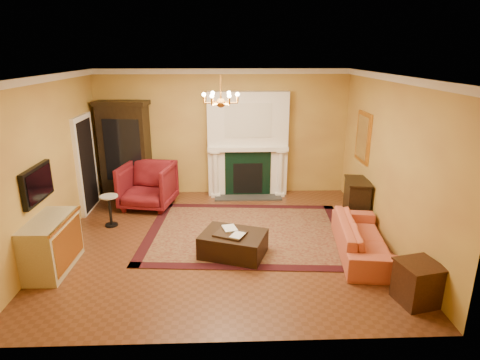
{
  "coord_description": "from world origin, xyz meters",
  "views": [
    {
      "loc": [
        0.07,
        -6.79,
        3.37
      ],
      "look_at": [
        0.33,
        0.3,
        1.09
      ],
      "focal_mm": 30.0,
      "sensor_mm": 36.0,
      "label": 1
    }
  ],
  "objects_px": {
    "coral_sofa": "(363,233)",
    "console_table": "(356,201)",
    "wingback_armchair": "(148,183)",
    "end_table": "(417,284)",
    "china_cabinet": "(126,152)",
    "pedestal_table": "(110,208)",
    "commode": "(51,245)",
    "leather_ottoman": "(233,244)"
  },
  "relations": [
    {
      "from": "coral_sofa",
      "to": "console_table",
      "type": "xyz_separation_m",
      "value": [
        0.36,
        1.5,
        0.02
      ]
    },
    {
      "from": "wingback_armchair",
      "to": "end_table",
      "type": "distance_m",
      "value": 5.82
    },
    {
      "from": "china_cabinet",
      "to": "end_table",
      "type": "bearing_deg",
      "value": -34.66
    },
    {
      "from": "pedestal_table",
      "to": "end_table",
      "type": "height_order",
      "value": "pedestal_table"
    },
    {
      "from": "commode",
      "to": "end_table",
      "type": "relative_size",
      "value": 2.0
    },
    {
      "from": "china_cabinet",
      "to": "coral_sofa",
      "type": "height_order",
      "value": "china_cabinet"
    },
    {
      "from": "china_cabinet",
      "to": "coral_sofa",
      "type": "relative_size",
      "value": 1.09
    },
    {
      "from": "pedestal_table",
      "to": "commode",
      "type": "relative_size",
      "value": 0.56
    },
    {
      "from": "console_table",
      "to": "coral_sofa",
      "type": "bearing_deg",
      "value": -95.04
    },
    {
      "from": "china_cabinet",
      "to": "wingback_armchair",
      "type": "xyz_separation_m",
      "value": [
        0.61,
        -0.71,
        -0.54
      ]
    },
    {
      "from": "leather_ottoman",
      "to": "pedestal_table",
      "type": "bearing_deg",
      "value": 171.34
    },
    {
      "from": "wingback_armchair",
      "to": "coral_sofa",
      "type": "height_order",
      "value": "wingback_armchair"
    },
    {
      "from": "coral_sofa",
      "to": "console_table",
      "type": "bearing_deg",
      "value": -5.96
    },
    {
      "from": "commode",
      "to": "end_table",
      "type": "distance_m",
      "value": 5.56
    },
    {
      "from": "commode",
      "to": "leather_ottoman",
      "type": "distance_m",
      "value": 2.95
    },
    {
      "from": "coral_sofa",
      "to": "console_table",
      "type": "relative_size",
      "value": 2.45
    },
    {
      "from": "coral_sofa",
      "to": "pedestal_table",
      "type": "bearing_deg",
      "value": 81.53
    },
    {
      "from": "wingback_armchair",
      "to": "end_table",
      "type": "height_order",
      "value": "wingback_armchair"
    },
    {
      "from": "coral_sofa",
      "to": "end_table",
      "type": "xyz_separation_m",
      "value": [
        0.3,
        -1.44,
        -0.11
      ]
    },
    {
      "from": "wingback_armchair",
      "to": "end_table",
      "type": "bearing_deg",
      "value": -29.8
    },
    {
      "from": "wingback_armchair",
      "to": "commode",
      "type": "height_order",
      "value": "wingback_armchair"
    },
    {
      "from": "wingback_armchair",
      "to": "console_table",
      "type": "relative_size",
      "value": 1.35
    },
    {
      "from": "pedestal_table",
      "to": "coral_sofa",
      "type": "bearing_deg",
      "value": -16.06
    },
    {
      "from": "end_table",
      "to": "commode",
      "type": "bearing_deg",
      "value": 168.45
    },
    {
      "from": "commode",
      "to": "console_table",
      "type": "height_order",
      "value": "commode"
    },
    {
      "from": "commode",
      "to": "console_table",
      "type": "bearing_deg",
      "value": 19.48
    },
    {
      "from": "coral_sofa",
      "to": "leather_ottoman",
      "type": "bearing_deg",
      "value": 96.9
    },
    {
      "from": "china_cabinet",
      "to": "coral_sofa",
      "type": "distance_m",
      "value": 5.67
    },
    {
      "from": "pedestal_table",
      "to": "commode",
      "type": "bearing_deg",
      "value": -105.77
    },
    {
      "from": "china_cabinet",
      "to": "end_table",
      "type": "xyz_separation_m",
      "value": [
        5.01,
        -4.52,
        -0.81
      ]
    },
    {
      "from": "commode",
      "to": "end_table",
      "type": "xyz_separation_m",
      "value": [
        5.45,
        -1.11,
        -0.14
      ]
    },
    {
      "from": "coral_sofa",
      "to": "end_table",
      "type": "relative_size",
      "value": 3.5
    },
    {
      "from": "wingback_armchair",
      "to": "console_table",
      "type": "height_order",
      "value": "wingback_armchair"
    },
    {
      "from": "end_table",
      "to": "console_table",
      "type": "distance_m",
      "value": 2.94
    },
    {
      "from": "china_cabinet",
      "to": "console_table",
      "type": "xyz_separation_m",
      "value": [
        5.07,
        -1.58,
        -0.69
      ]
    },
    {
      "from": "commode",
      "to": "end_table",
      "type": "bearing_deg",
      "value": -10.37
    },
    {
      "from": "china_cabinet",
      "to": "leather_ottoman",
      "type": "xyz_separation_m",
      "value": [
        2.47,
        -3.05,
        -0.89
      ]
    },
    {
      "from": "china_cabinet",
      "to": "commode",
      "type": "bearing_deg",
      "value": -90.02
    },
    {
      "from": "pedestal_table",
      "to": "console_table",
      "type": "xyz_separation_m",
      "value": [
        5.04,
        0.15,
        0.04
      ]
    },
    {
      "from": "pedestal_table",
      "to": "coral_sofa",
      "type": "distance_m",
      "value": 4.87
    },
    {
      "from": "pedestal_table",
      "to": "coral_sofa",
      "type": "xyz_separation_m",
      "value": [
        4.68,
        -1.35,
        0.02
      ]
    },
    {
      "from": "commode",
      "to": "coral_sofa",
      "type": "bearing_deg",
      "value": 4.76
    }
  ]
}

